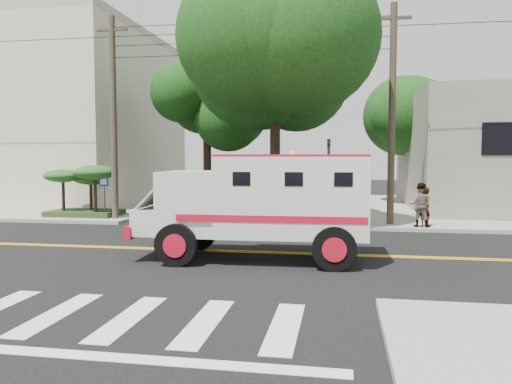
# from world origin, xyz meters

# --- Properties ---
(ground) EXTENTS (100.00, 100.00, 0.00)m
(ground) POSITION_xyz_m (0.00, 0.00, 0.00)
(ground) COLOR black
(ground) RESTS_ON ground
(sidewalk_nw) EXTENTS (17.00, 17.00, 0.15)m
(sidewalk_nw) POSITION_xyz_m (-13.50, 13.50, 0.07)
(sidewalk_nw) COLOR gray
(sidewalk_nw) RESTS_ON ground
(building_left) EXTENTS (16.00, 14.00, 10.00)m
(building_left) POSITION_xyz_m (-15.50, 15.00, 5.15)
(building_left) COLOR beige
(building_left) RESTS_ON sidewalk_nw
(utility_pole_left) EXTENTS (0.28, 0.28, 9.00)m
(utility_pole_left) POSITION_xyz_m (-5.60, 6.00, 4.50)
(utility_pole_left) COLOR #382D23
(utility_pole_left) RESTS_ON ground
(utility_pole_right) EXTENTS (0.28, 0.28, 9.00)m
(utility_pole_right) POSITION_xyz_m (6.30, 6.20, 4.50)
(utility_pole_right) COLOR #382D23
(utility_pole_right) RESTS_ON ground
(tree_main) EXTENTS (6.08, 5.70, 9.85)m
(tree_main) POSITION_xyz_m (1.94, 6.21, 7.20)
(tree_main) COLOR black
(tree_main) RESTS_ON ground
(tree_left) EXTENTS (4.48, 4.20, 7.70)m
(tree_left) POSITION_xyz_m (-2.68, 11.79, 5.73)
(tree_left) COLOR black
(tree_left) RESTS_ON ground
(tree_right) EXTENTS (4.80, 4.50, 8.20)m
(tree_right) POSITION_xyz_m (8.84, 15.77, 6.09)
(tree_right) COLOR black
(tree_right) RESTS_ON ground
(traffic_signal) EXTENTS (0.15, 0.18, 3.60)m
(traffic_signal) POSITION_xyz_m (3.80, 5.60, 2.23)
(traffic_signal) COLOR #3F3F42
(traffic_signal) RESTS_ON ground
(accessibility_sign) EXTENTS (0.45, 0.10, 2.02)m
(accessibility_sign) POSITION_xyz_m (-6.20, 6.17, 1.37)
(accessibility_sign) COLOR #3F3F42
(accessibility_sign) RESTS_ON ground
(palm_planter) EXTENTS (3.52, 2.63, 2.36)m
(palm_planter) POSITION_xyz_m (-7.44, 6.62, 1.65)
(palm_planter) COLOR #1E3314
(palm_planter) RESTS_ON sidewalk_nw
(armored_truck) EXTENTS (6.54, 2.80, 2.94)m
(armored_truck) POSITION_xyz_m (2.15, -1.02, 1.68)
(armored_truck) COLOR silver
(armored_truck) RESTS_ON ground
(pedestrian_a) EXTENTS (0.67, 0.63, 1.55)m
(pedestrian_a) POSITION_xyz_m (7.53, 5.50, 0.92)
(pedestrian_a) COLOR gray
(pedestrian_a) RESTS_ON sidewalk_ne
(pedestrian_b) EXTENTS (0.99, 0.86, 1.73)m
(pedestrian_b) POSITION_xyz_m (7.36, 5.50, 1.01)
(pedestrian_b) COLOR gray
(pedestrian_b) RESTS_ON sidewalk_ne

